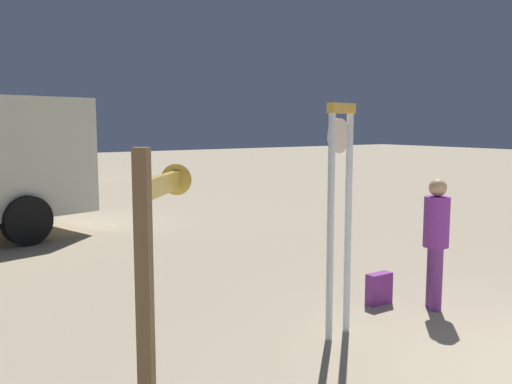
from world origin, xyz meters
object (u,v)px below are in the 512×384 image
standing_clock (340,200)px  backpack (379,289)px  arrow_sign (161,235)px  person_near_clock (436,237)px

standing_clock → backpack: 1.73m
arrow_sign → backpack: arrow_sign is taller
backpack → standing_clock: bearing=-156.8°
arrow_sign → person_near_clock: 3.74m
arrow_sign → backpack: 3.60m
standing_clock → backpack: (1.11, 0.48, -1.23)m
standing_clock → arrow_sign: (-2.16, -0.43, -0.04)m
person_near_clock → backpack: (-0.41, 0.50, -0.68)m
arrow_sign → backpack: (3.27, 0.90, -1.19)m
arrow_sign → person_near_clock: size_ratio=1.31×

